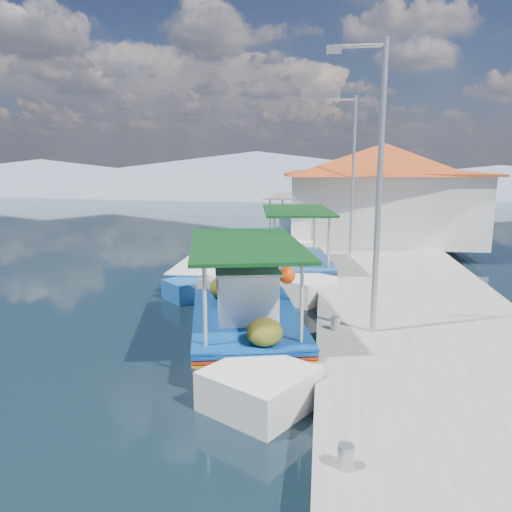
# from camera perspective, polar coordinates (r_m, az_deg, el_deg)

# --- Properties ---
(ground) EXTENTS (160.00, 160.00, 0.00)m
(ground) POSITION_cam_1_polar(r_m,az_deg,el_deg) (10.04, -13.58, -13.76)
(ground) COLOR black
(ground) RESTS_ON ground
(quay) EXTENTS (5.00, 44.00, 0.50)m
(quay) POSITION_cam_1_polar(r_m,az_deg,el_deg) (15.19, 16.67, -4.34)
(quay) COLOR #A7A59C
(quay) RESTS_ON ground
(bollards) EXTENTS (0.20, 17.20, 0.30)m
(bollards) POSITION_cam_1_polar(r_m,az_deg,el_deg) (14.17, 8.81, -3.43)
(bollards) COLOR #A5A8AD
(bollards) RESTS_ON quay
(main_caique) EXTENTS (3.53, 7.82, 2.65)m
(main_caique) POSITION_cam_1_polar(r_m,az_deg,el_deg) (11.33, -1.01, -7.77)
(main_caique) COLOR white
(main_caique) RESTS_ON ground
(caique_green_canopy) EXTENTS (2.88, 7.29, 2.75)m
(caique_green_canopy) POSITION_cam_1_polar(r_m,az_deg,el_deg) (17.49, 4.70, -1.37)
(caique_green_canopy) COLOR white
(caique_green_canopy) RESTS_ON ground
(caique_blue_hull) EXTENTS (1.67, 5.56, 0.99)m
(caique_blue_hull) POSITION_cam_1_polar(r_m,az_deg,el_deg) (17.03, -6.24, -2.23)
(caique_blue_hull) COLOR #1B57A7
(caique_blue_hull) RESTS_ON ground
(caique_far) EXTENTS (2.72, 8.08, 2.83)m
(caique_far) POSITION_cam_1_polar(r_m,az_deg,el_deg) (23.35, 4.58, 2.06)
(caique_far) COLOR white
(caique_far) RESTS_ON ground
(harbor_building) EXTENTS (10.49, 10.49, 4.40)m
(harbor_building) POSITION_cam_1_polar(r_m,az_deg,el_deg) (23.67, 14.36, 7.36)
(harbor_building) COLOR white
(harbor_building) RESTS_ON quay
(lamp_post_near) EXTENTS (1.21, 0.14, 6.00)m
(lamp_post_near) POSITION_cam_1_polar(r_m,az_deg,el_deg) (10.53, 13.57, 9.06)
(lamp_post_near) COLOR #A5A8AD
(lamp_post_near) RESTS_ON quay
(lamp_post_far) EXTENTS (1.21, 0.14, 6.00)m
(lamp_post_far) POSITION_cam_1_polar(r_m,az_deg,el_deg) (19.50, 10.87, 9.95)
(lamp_post_far) COLOR #A5A8AD
(lamp_post_far) RESTS_ON quay
(mountain_ridge) EXTENTS (171.40, 96.00, 5.50)m
(mountain_ridge) POSITION_cam_1_polar(r_m,az_deg,el_deg) (64.58, 10.43, 9.00)
(mountain_ridge) COLOR slate
(mountain_ridge) RESTS_ON ground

